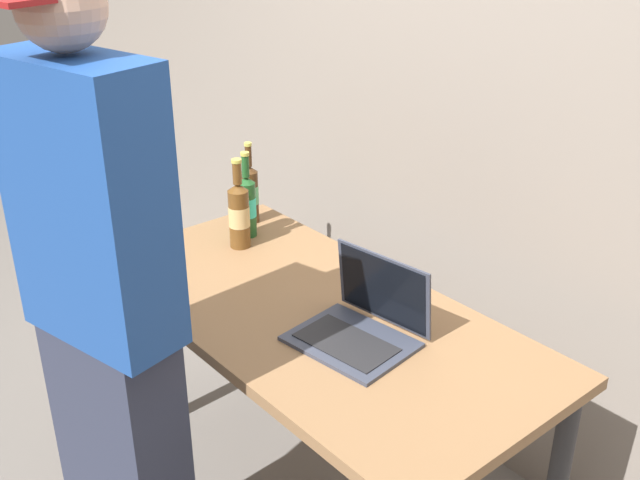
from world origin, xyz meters
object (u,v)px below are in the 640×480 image
Objects in this scene: laptop at (362,322)px; beer_bottle_dark at (247,204)px; beer_bottle_amber at (239,213)px; beer_bottle_brown at (250,192)px; person_figure at (107,328)px.

beer_bottle_dark reaches higher than laptop.
beer_bottle_amber is at bearing -52.54° from beer_bottle_dark.
laptop is at bearing -14.72° from beer_bottle_brown.
person_figure reaches higher than laptop.
laptop is 0.91m from beer_bottle_brown.
person_figure is at bearing -54.38° from beer_bottle_brown.
beer_bottle_brown is at bearing 125.62° from person_figure.
beer_bottle_amber is at bearing 174.15° from laptop.
beer_bottle_amber is (0.15, -0.16, 0.01)m from beer_bottle_brown.
beer_bottle_brown is 0.96× the size of beer_bottle_amber.
laptop is at bearing 69.86° from person_figure.
person_figure is at bearing -56.24° from beer_bottle_dark.
beer_bottle_brown is 0.17× the size of person_figure.
beer_bottle_amber is (-0.72, 0.07, 0.08)m from laptop.
beer_bottle_dark is at bearing 127.46° from beer_bottle_amber.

